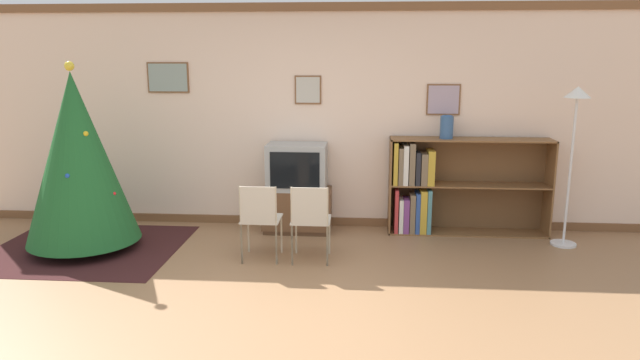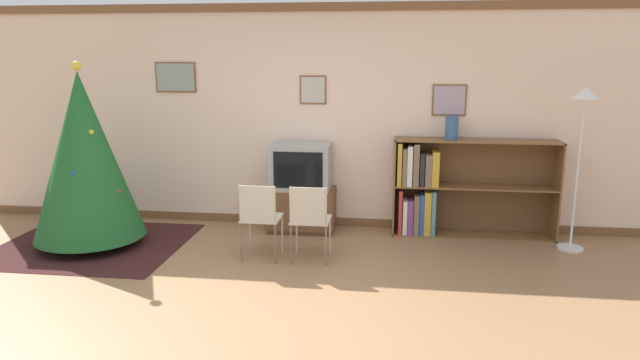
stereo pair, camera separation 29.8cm
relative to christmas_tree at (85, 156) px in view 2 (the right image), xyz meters
The scene contains 11 objects.
ground_plane 2.94m from the christmas_tree, 32.26° to the right, with size 24.00×24.00×0.00m, color #936B47.
wall_back 2.62m from the christmas_tree, 26.32° to the left, with size 8.81×0.11×2.70m.
area_rug 1.02m from the christmas_tree, 129.36° to the left, with size 2.04×1.80×0.01m.
christmas_tree is the anchor object (origin of this frame).
tv_console 2.53m from the christmas_tree, 20.62° to the left, with size 0.81×0.47×0.52m.
television 2.42m from the christmas_tree, 20.56° to the left, with size 0.70×0.46×0.55m.
folding_chair_left 2.09m from the christmas_tree, ahead, with size 0.40×0.40×0.82m.
folding_chair_right 2.59m from the christmas_tree, ahead, with size 0.40×0.40×0.82m.
bookshelf 4.06m from the christmas_tree, 13.12° to the left, with size 1.88×0.36×1.15m.
vase 4.12m from the christmas_tree, 12.80° to the left, with size 0.15×0.15×0.27m.
standing_lamp 5.36m from the christmas_tree, ahead, with size 0.28×0.28×1.78m.
Camera 2 is at (1.01, -4.28, 2.12)m, focal length 32.00 mm.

